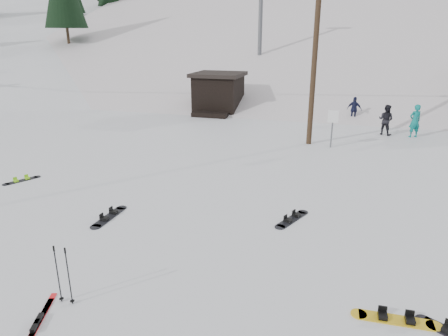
# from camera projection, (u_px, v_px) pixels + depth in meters

# --- Properties ---
(ground) EXTENTS (200.00, 200.00, 0.00)m
(ground) POSITION_uv_depth(u_px,v_px,m) (146.00, 308.00, 8.17)
(ground) COLOR white
(ground) RESTS_ON ground
(ski_slope) EXTENTS (60.00, 85.24, 65.97)m
(ski_slope) POSITION_uv_depth(u_px,v_px,m) (315.00, 151.00, 61.93)
(ski_slope) COLOR silver
(ski_slope) RESTS_ON ground
(ridge_left) EXTENTS (47.54, 95.03, 58.38)m
(ridge_left) POSITION_uv_depth(u_px,v_px,m) (87.00, 139.00, 65.03)
(ridge_left) COLOR white
(ridge_left) RESTS_ON ground
(treeline_left) EXTENTS (20.00, 64.00, 10.00)m
(treeline_left) POSITION_uv_depth(u_px,v_px,m) (55.00, 75.00, 53.70)
(treeline_left) COLOR black
(treeline_left) RESTS_ON ground
(treeline_crest) EXTENTS (50.00, 6.00, 10.00)m
(treeline_crest) POSITION_uv_depth(u_px,v_px,m) (330.00, 59.00, 86.22)
(treeline_crest) COLOR black
(treeline_crest) RESTS_ON ski_slope
(utility_pole) EXTENTS (2.00, 0.26, 9.00)m
(utility_pole) POSITION_uv_depth(u_px,v_px,m) (315.00, 48.00, 18.84)
(utility_pole) COLOR #3A2819
(utility_pole) RESTS_ON ground
(trail_sign) EXTENTS (0.50, 0.09, 1.85)m
(trail_sign) POSITION_uv_depth(u_px,v_px,m) (333.00, 122.00, 19.24)
(trail_sign) COLOR #595B60
(trail_sign) RESTS_ON ground
(lift_hut) EXTENTS (3.40, 4.10, 2.75)m
(lift_hut) POSITION_uv_depth(u_px,v_px,m) (218.00, 93.00, 28.10)
(lift_hut) COLOR black
(lift_hut) RESTS_ON ground
(lift_tower_near) EXTENTS (2.20, 0.36, 8.00)m
(lift_tower_near) POSITION_uv_depth(u_px,v_px,m) (261.00, 2.00, 33.97)
(lift_tower_near) COLOR #595B60
(lift_tower_near) RESTS_ON ski_slope
(hero_skis) EXTENTS (0.79, 1.87, 0.10)m
(hero_skis) POSITION_uv_depth(u_px,v_px,m) (37.00, 324.00, 7.67)
(hero_skis) COLOR red
(hero_skis) RESTS_ON ground
(ski_poles) EXTENTS (0.36, 0.10, 1.31)m
(ski_poles) POSITION_uv_depth(u_px,v_px,m) (63.00, 275.00, 8.12)
(ski_poles) COLOR black
(ski_poles) RESTS_ON ground
(board_scatter_b) EXTENTS (0.35, 1.72, 0.12)m
(board_scatter_b) POSITION_uv_depth(u_px,v_px,m) (109.00, 216.00, 12.18)
(board_scatter_b) COLOR black
(board_scatter_b) RESTS_ON ground
(board_scatter_c) EXTENTS (0.78, 1.28, 0.10)m
(board_scatter_c) POSITION_uv_depth(u_px,v_px,m) (22.00, 180.00, 15.20)
(board_scatter_c) COLOR black
(board_scatter_c) RESTS_ON ground
(board_scatter_e) EXTENTS (1.70, 0.37, 0.12)m
(board_scatter_e) POSITION_uv_depth(u_px,v_px,m) (396.00, 319.00, 7.80)
(board_scatter_e) COLOR yellow
(board_scatter_e) RESTS_ON ground
(board_scatter_f) EXTENTS (0.84, 1.53, 0.11)m
(board_scatter_f) POSITION_uv_depth(u_px,v_px,m) (292.00, 219.00, 12.02)
(board_scatter_f) COLOR black
(board_scatter_f) RESTS_ON ground
(skier_teal) EXTENTS (0.77, 0.67, 1.77)m
(skier_teal) POSITION_uv_depth(u_px,v_px,m) (415.00, 121.00, 21.34)
(skier_teal) COLOR #0B7571
(skier_teal) RESTS_ON ground
(skier_dark) EXTENTS (1.00, 0.92, 1.67)m
(skier_dark) POSITION_uv_depth(u_px,v_px,m) (386.00, 120.00, 21.88)
(skier_dark) COLOR black
(skier_dark) RESTS_ON ground
(skier_navy) EXTENTS (0.98, 0.58, 1.57)m
(skier_navy) POSITION_uv_depth(u_px,v_px,m) (354.00, 109.00, 25.14)
(skier_navy) COLOR #161A38
(skier_navy) RESTS_ON ground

